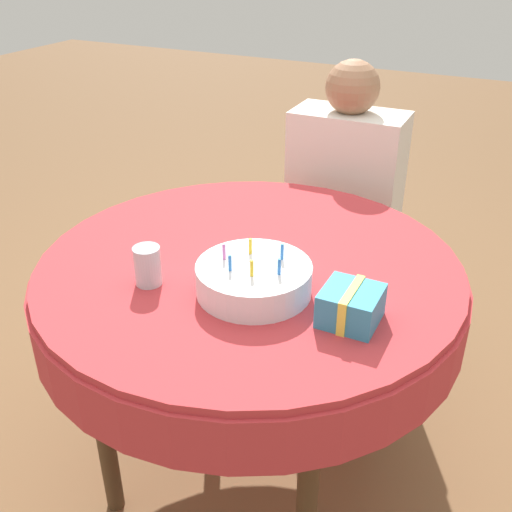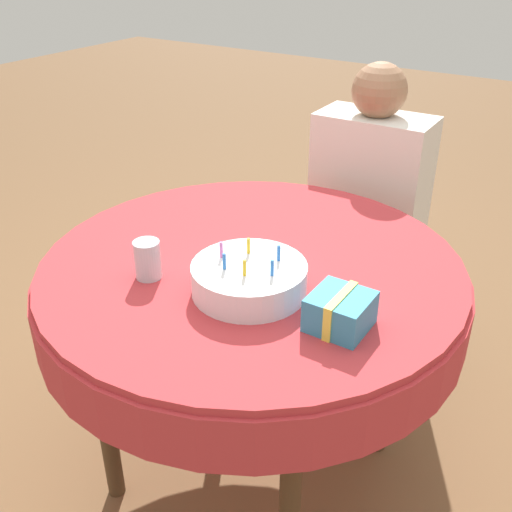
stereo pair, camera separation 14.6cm
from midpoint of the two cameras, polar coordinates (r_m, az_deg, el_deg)
name	(u,v)px [view 1 (the left image)]	position (r m, az deg, el deg)	size (l,w,h in m)	color
ground_plane	(251,468)	(2.01, -2.73, -19.60)	(12.00, 12.00, 0.00)	brown
dining_table	(249,291)	(1.57, -3.29, -3.39)	(1.10, 1.10, 0.76)	#BC3338
chair	(347,233)	(2.34, 6.89, 2.12)	(0.37, 0.37, 0.85)	#4C331E
person	(344,190)	(2.18, 6.49, 6.18)	(0.39, 0.31, 1.12)	#9E7051
birthday_cake	(254,279)	(1.38, -3.23, -2.26)	(0.27, 0.27, 0.11)	white
drinking_glass	(148,266)	(1.45, -13.15, -0.98)	(0.06, 0.06, 0.10)	silver
gift_box	(351,306)	(1.29, 5.82, -4.83)	(0.12, 0.13, 0.08)	teal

